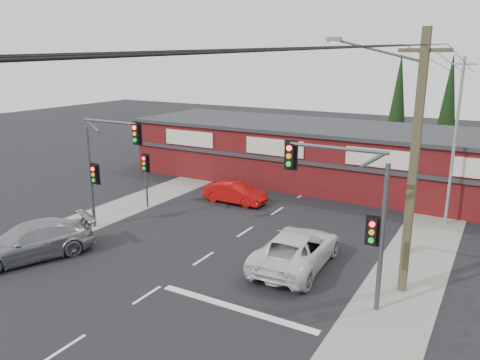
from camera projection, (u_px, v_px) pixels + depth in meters
The scene contains 18 objects.
ground at pixel (184, 271), 20.18m from camera, with size 120.00×120.00×0.00m, color black.
road_strip at pixel (241, 234), 24.36m from camera, with size 14.00×70.00×0.01m, color black.
verge_left at pixel (120, 208), 28.46m from camera, with size 3.00×70.00×0.02m, color gray.
verge_right at pixel (411, 270), 20.27m from camera, with size 3.00×70.00×0.02m, color gray.
stop_line at pixel (236, 308), 17.23m from camera, with size 6.50×0.35×0.01m, color silver.
white_suv at pixel (296, 249), 20.52m from camera, with size 2.65×5.76×1.60m, color silver.
silver_suv at pixel (30, 241), 21.31m from camera, with size 2.30×5.65×1.64m, color gray.
red_sedan at pixel (235, 193), 29.44m from camera, with size 1.41×4.04×1.33m, color #B60D0B.
lane_dashes at pixel (262, 221), 26.33m from camera, with size 0.12×52.31×0.01m.
shop_building at pixel (311, 152), 34.33m from camera, with size 27.30×8.40×4.22m.
conifer_near at pixel (398, 102), 37.18m from camera, with size 1.80×1.80×9.25m.
conifer_far at pixel (449, 102), 37.16m from camera, with size 1.80×1.80×9.25m.
traffic_mast_left at pixel (104, 158), 23.94m from camera, with size 3.77×0.27×5.97m.
traffic_mast_right at pixel (352, 202), 16.69m from camera, with size 3.96×0.27×5.97m.
pedestal_signal at pixel (146, 169), 28.06m from camera, with size 0.55×0.27×3.38m.
utility_pole at pixel (411, 157), 17.26m from camera, with size 4.38×0.59×10.00m.
steel_pole at pixel (455, 140), 24.68m from camera, with size 1.20×0.16×9.00m.
power_lines at pixel (387, 55), 11.70m from camera, with size 2.01×29.00×1.22m.
Camera 1 is at (11.32, -14.80, 9.02)m, focal length 35.00 mm.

